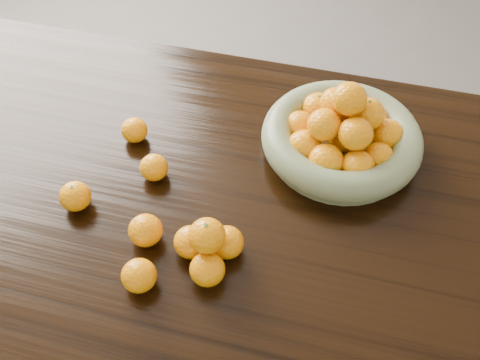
% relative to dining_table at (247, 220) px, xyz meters
% --- Properties ---
extents(ground, '(5.00, 5.00, 0.00)m').
position_rel_dining_table_xyz_m(ground, '(0.00, 0.00, -0.66)').
color(ground, '#4F4C4A').
rests_on(ground, ground).
extents(dining_table, '(2.00, 1.00, 0.75)m').
position_rel_dining_table_xyz_m(dining_table, '(0.00, 0.00, 0.00)').
color(dining_table, black).
rests_on(dining_table, ground).
extents(fruit_bowl, '(0.38, 0.38, 0.20)m').
position_rel_dining_table_xyz_m(fruit_bowl, '(0.18, 0.20, 0.14)').
color(fruit_bowl, '#6B7858').
rests_on(fruit_bowl, dining_table).
extents(orange_pyramid, '(0.14, 0.14, 0.12)m').
position_rel_dining_table_xyz_m(orange_pyramid, '(-0.04, -0.18, 0.14)').
color(orange_pyramid, orange).
rests_on(orange_pyramid, dining_table).
extents(loose_orange_0, '(0.07, 0.07, 0.07)m').
position_rel_dining_table_xyz_m(loose_orange_0, '(-0.36, -0.12, 0.12)').
color(loose_orange_0, orange).
rests_on(loose_orange_0, dining_table).
extents(loose_orange_1, '(0.07, 0.07, 0.07)m').
position_rel_dining_table_xyz_m(loose_orange_1, '(-0.18, -0.16, 0.12)').
color(loose_orange_1, orange).
rests_on(loose_orange_1, dining_table).
extents(loose_orange_2, '(0.07, 0.07, 0.07)m').
position_rel_dining_table_xyz_m(loose_orange_2, '(-0.15, -0.27, 0.12)').
color(loose_orange_2, orange).
rests_on(loose_orange_2, dining_table).
extents(loose_orange_3, '(0.07, 0.07, 0.06)m').
position_rel_dining_table_xyz_m(loose_orange_3, '(-0.31, 0.11, 0.12)').
color(loose_orange_3, orange).
rests_on(loose_orange_3, dining_table).
extents(loose_orange_4, '(0.07, 0.07, 0.06)m').
position_rel_dining_table_xyz_m(loose_orange_4, '(-0.22, 0.01, 0.12)').
color(loose_orange_4, orange).
rests_on(loose_orange_4, dining_table).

